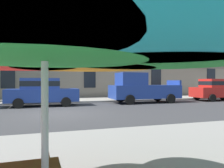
{
  "coord_description": "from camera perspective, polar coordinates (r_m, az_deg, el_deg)",
  "views": [
    {
      "loc": [
        -0.76,
        -10.89,
        1.56
      ],
      "look_at": [
        3.76,
        3.2,
        1.4
      ],
      "focal_mm": 35.05,
      "sensor_mm": 36.0,
      "label": 1
    }
  ],
  "objects": [
    {
      "name": "sidewalk_far",
      "position": [
        17.77,
        -15.32,
        -4.25
      ],
      "size": [
        56.0,
        3.6,
        0.12
      ],
      "primitive_type": "cube",
      "color": "#9E998E",
      "rests_on": "ground"
    },
    {
      "name": "sedan_blue",
      "position": [
        14.61,
        -17.81,
        -1.8
      ],
      "size": [
        4.4,
        1.98,
        1.78
      ],
      "color": "navy",
      "rests_on": "ground"
    },
    {
      "name": "apartment_building",
      "position": [
        27.12,
        -16.16,
        17.84
      ],
      "size": [
        41.45,
        12.08,
        19.2
      ],
      "color": "gray",
      "rests_on": "ground"
    },
    {
      "name": "sedan_red",
      "position": [
        20.14,
        25.73,
        -1.18
      ],
      "size": [
        4.4,
        1.98,
        1.78
      ],
      "color": "#B21E19",
      "rests_on": "ground"
    },
    {
      "name": "pickup_blue",
      "position": [
        16.19,
        7.8,
        -1.27
      ],
      "size": [
        5.1,
        2.12,
        2.2
      ],
      "color": "navy",
      "rests_on": "ground"
    },
    {
      "name": "patio_umbrella",
      "position": [
        1.94,
        -17.18,
        13.04
      ],
      "size": [
        3.83,
        3.56,
        2.29
      ],
      "color": "silver",
      "rests_on": "ground"
    },
    {
      "name": "ground_plane",
      "position": [
        11.03,
        -13.79,
        -7.52
      ],
      "size": [
        120.0,
        120.0,
        0.0
      ],
      "primitive_type": "plane",
      "color": "#38383A"
    }
  ]
}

